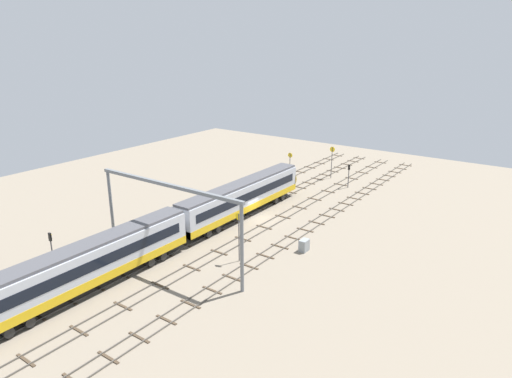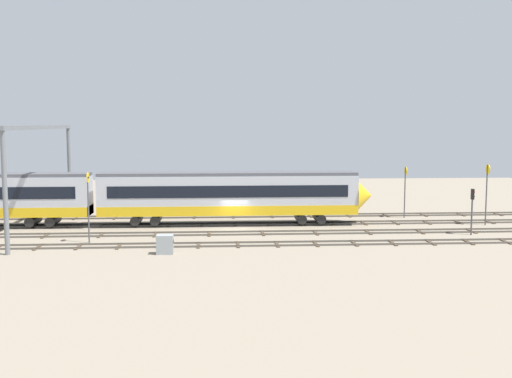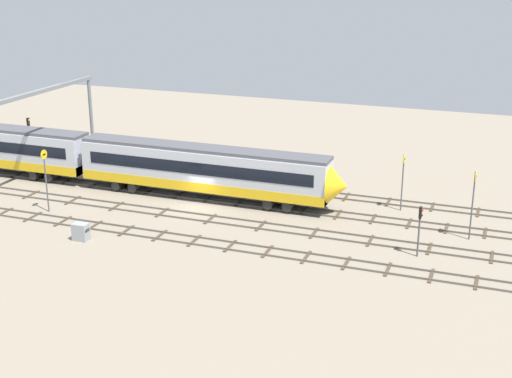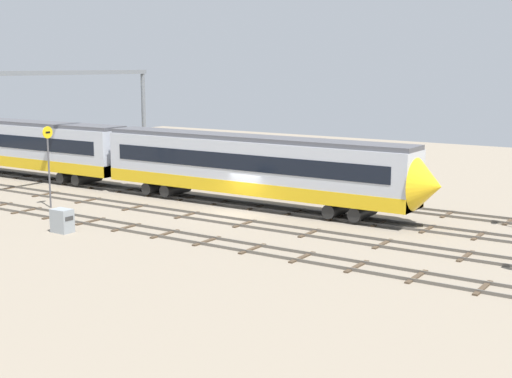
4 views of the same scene
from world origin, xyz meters
TOP-DOWN VIEW (x-y plane):
  - ground_plane at (0.00, 0.00)m, footprint 99.08×99.08m
  - track_near_foreground at (-0.00, -7.30)m, footprint 83.08×2.40m
  - track_second_near at (0.00, -2.43)m, footprint 83.08×2.40m
  - track_with_train at (-0.00, 2.43)m, footprint 83.08×2.40m
  - track_second_far at (0.00, 7.30)m, footprint 83.08×2.40m
  - train at (-12.34, 2.43)m, footprint 50.40×3.24m
  - overhead_gantry at (-16.84, -0.14)m, footprint 0.40×19.86m
  - speed_sign_near_foreground at (-11.83, -5.60)m, footprint 0.14×0.83m
  - speed_sign_mid_trackside at (17.24, 5.56)m, footprint 0.14×0.84m
  - speed_sign_far_trackside at (23.49, 0.72)m, footprint 0.14×0.93m
  - signal_light_trackside_approach at (20.10, -4.11)m, footprint 0.31×0.32m
  - signal_light_trackside_departure at (-24.91, 9.21)m, footprint 0.31×0.32m
  - relay_cabinet at (-5.44, -10.20)m, footprint 1.24×0.85m

SIDE VIEW (x-z plane):
  - ground_plane at x=0.00m, z-range 0.00..0.00m
  - track_near_foreground at x=0.00m, z-range -0.02..0.14m
  - track_with_train at x=0.00m, z-range -0.02..0.14m
  - track_second_far at x=0.00m, z-range -0.01..0.15m
  - track_second_near at x=0.00m, z-range -0.01..0.15m
  - relay_cabinet at x=-5.44m, z-range 0.00..1.40m
  - signal_light_trackside_approach at x=20.10m, z-range 0.64..4.60m
  - train at x=-12.34m, z-range 0.26..5.06m
  - signal_light_trackside_departure at x=-24.91m, z-range 0.68..4.96m
  - speed_sign_mid_trackside at x=17.24m, z-range 0.70..5.86m
  - speed_sign_near_foreground at x=-11.83m, z-range 0.72..6.37m
  - speed_sign_far_trackside at x=23.49m, z-range 0.82..6.54m
  - overhead_gantry at x=-16.84m, z-range 2.36..11.70m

